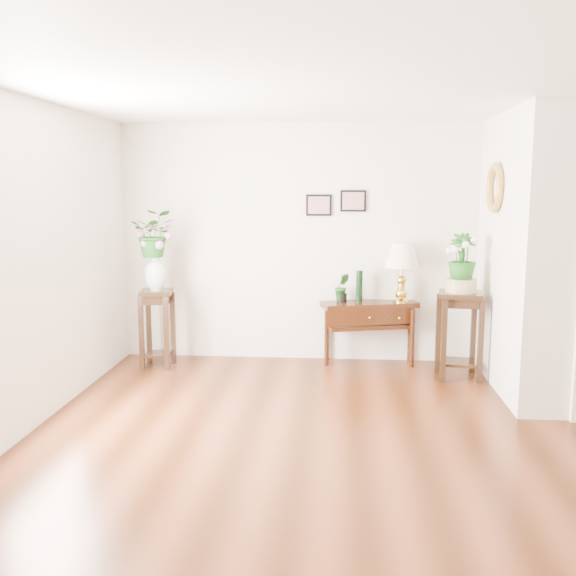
# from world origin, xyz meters

# --- Properties ---
(floor) EXTENTS (6.00, 5.50, 0.02)m
(floor) POSITION_xyz_m (0.00, 0.00, 0.00)
(floor) COLOR #652E16
(floor) RESTS_ON ground
(ceiling) EXTENTS (6.00, 5.50, 0.02)m
(ceiling) POSITION_xyz_m (0.00, 0.00, 2.80)
(ceiling) COLOR white
(ceiling) RESTS_ON ground
(wall_back) EXTENTS (6.00, 0.02, 2.80)m
(wall_back) POSITION_xyz_m (0.00, 2.75, 1.40)
(wall_back) COLOR silver
(wall_back) RESTS_ON ground
(wall_front) EXTENTS (6.00, 0.02, 2.80)m
(wall_front) POSITION_xyz_m (0.00, -2.75, 1.40)
(wall_front) COLOR silver
(wall_front) RESTS_ON ground
(wall_left) EXTENTS (0.02, 5.50, 2.80)m
(wall_left) POSITION_xyz_m (-3.00, 0.00, 1.40)
(wall_left) COLOR silver
(wall_left) RESTS_ON ground
(art_print_left) EXTENTS (0.30, 0.02, 0.25)m
(art_print_left) POSITION_xyz_m (-0.65, 2.73, 1.85)
(art_print_left) COLOR black
(art_print_left) RESTS_ON wall_back
(art_print_right) EXTENTS (0.30, 0.02, 0.25)m
(art_print_right) POSITION_xyz_m (-0.25, 2.73, 1.90)
(art_print_right) COLOR black
(art_print_right) RESTS_ON wall_back
(wall_ornament) EXTENTS (0.07, 0.51, 0.51)m
(wall_ornament) POSITION_xyz_m (1.16, 1.90, 2.05)
(wall_ornament) COLOR #AE7133
(wall_ornament) RESTS_ON partition
(console_table) EXTENTS (1.16, 0.65, 0.74)m
(console_table) POSITION_xyz_m (-0.05, 2.57, 0.37)
(console_table) COLOR black
(console_table) RESTS_ON floor
(table_lamp) EXTENTS (0.45, 0.45, 0.70)m
(table_lamp) POSITION_xyz_m (0.32, 2.57, 1.09)
(table_lamp) COLOR gold
(table_lamp) RESTS_ON console_table
(green_vase) EXTENTS (0.08, 0.08, 0.37)m
(green_vase) POSITION_xyz_m (-0.17, 2.57, 0.91)
(green_vase) COLOR black
(green_vase) RESTS_ON console_table
(potted_plant) EXTENTS (0.20, 0.18, 0.32)m
(potted_plant) POSITION_xyz_m (-0.37, 2.57, 0.89)
(potted_plant) COLOR #1A5317
(potted_plant) RESTS_ON console_table
(plant_stand_a) EXTENTS (0.39, 0.39, 0.90)m
(plant_stand_a) POSITION_xyz_m (-2.48, 2.24, 0.45)
(plant_stand_a) COLOR black
(plant_stand_a) RESTS_ON floor
(porcelain_vase) EXTENTS (0.27, 0.27, 0.42)m
(porcelain_vase) POSITION_xyz_m (-2.48, 2.24, 1.12)
(porcelain_vase) COLOR silver
(porcelain_vase) RESTS_ON plant_stand_a
(lily_arrangement) EXTENTS (0.53, 0.48, 0.54)m
(lily_arrangement) POSITION_xyz_m (-2.48, 2.24, 1.57)
(lily_arrangement) COLOR #1A5317
(lily_arrangement) RESTS_ON porcelain_vase
(plant_stand_b) EXTENTS (0.50, 0.50, 0.94)m
(plant_stand_b) POSITION_xyz_m (0.90, 2.08, 0.47)
(plant_stand_b) COLOR black
(plant_stand_b) RESTS_ON floor
(ceramic_bowl) EXTENTS (0.43, 0.43, 0.15)m
(ceramic_bowl) POSITION_xyz_m (0.90, 2.08, 1.02)
(ceramic_bowl) COLOR #B3A68D
(ceramic_bowl) RESTS_ON plant_stand_b
(narcissus) EXTENTS (0.32, 0.32, 0.51)m
(narcissus) POSITION_xyz_m (0.90, 2.08, 1.32)
(narcissus) COLOR #1A5317
(narcissus) RESTS_ON ceramic_bowl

